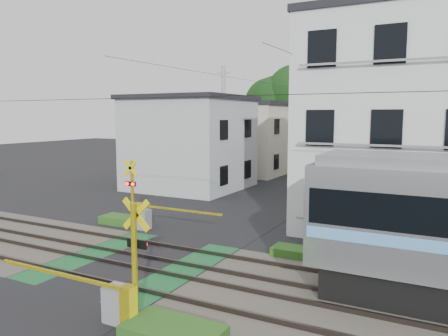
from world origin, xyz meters
The scene contains 11 objects.
ground centered at (0.00, 0.00, 0.00)m, with size 120.00×120.00×0.00m, color black.
track_bed centered at (0.00, 0.00, 0.04)m, with size 120.00×120.00×0.14m.
crossing_signal_near centered at (2.59, -3.65, 0.71)m, with size 4.74×0.65×3.09m.
crossing_signal_far centered at (-2.59, 3.65, 0.71)m, with size 4.74×0.65×3.09m.
apartment_block centered at (8.50, 9.49, 4.66)m, with size 10.20×8.36×9.30m.
houses_row centered at (0.25, 25.92, 3.24)m, with size 22.07×31.35×6.80m.
tree_hill centered at (-0.79, 48.32, 5.91)m, with size 40.00×13.32×11.80m.
catenary centered at (6.00, 0.03, 3.70)m, with size 60.00×5.04×7.00m.
utility_poles centered at (-1.05, 23.01, 4.08)m, with size 7.90×42.00×8.00m.
pedestrian centered at (-0.34, 35.88, 0.86)m, with size 0.63×0.41×1.72m, color #312C37.
weed_patches centered at (1.76, -0.09, 0.18)m, with size 10.25×8.80×0.40m.
Camera 1 is at (9.41, -11.32, 4.99)m, focal length 35.00 mm.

